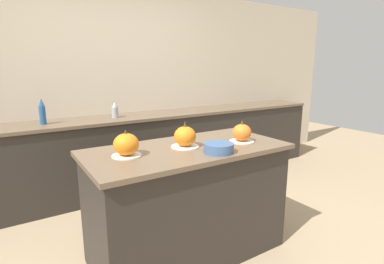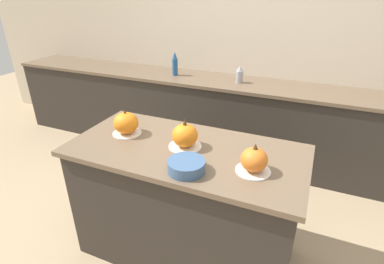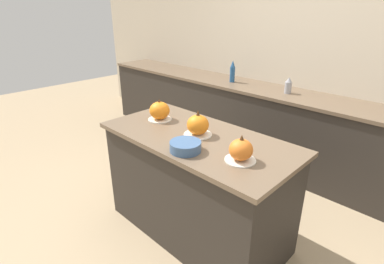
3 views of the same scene
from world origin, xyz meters
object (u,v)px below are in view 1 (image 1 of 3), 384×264
Objects in this scene: bottle_tall at (42,112)px; bottle_short at (115,110)px; pumpkin_cake_right at (242,133)px; pumpkin_cake_left at (126,145)px; mixing_bowl at (219,148)px; pumpkin_cake_center at (185,137)px.

bottle_short is at bearing 0.30° from bottle_tall.
pumpkin_cake_right is at bearing -71.97° from bottle_short.
pumpkin_cake_left reaches higher than pumpkin_cake_right.
mixing_bowl is (0.94, -1.75, -0.11)m from bottle_tall.
bottle_tall is at bearing -179.70° from bottle_short.
bottle_tall is (-1.29, 1.61, 0.08)m from pumpkin_cake_right.
pumpkin_cake_left is 1.52m from bottle_tall.
pumpkin_cake_center is 0.29m from mixing_bowl.
pumpkin_cake_right is 1.13× the size of bottle_short.
pumpkin_cake_right is 1.69m from bottle_short.
bottle_short is (0.76, 0.00, -0.04)m from bottle_tall.
pumpkin_cake_right is 0.93× the size of mixing_bowl.
pumpkin_cake_center is 0.81× the size of bottle_tall.
bottle_tall reaches higher than bottle_short.
pumpkin_cake_right is at bearing 22.86° from mixing_bowl.
pumpkin_cake_left is at bearing -105.65° from bottle_short.
bottle_tall is (-0.35, 1.48, 0.07)m from pumpkin_cake_left.
bottle_short is (-0.05, 1.50, 0.03)m from pumpkin_cake_center.
pumpkin_cake_center reaches higher than pumpkin_cake_right.
pumpkin_cake_left reaches higher than mixing_bowl.
pumpkin_cake_left is at bearing 172.54° from pumpkin_cake_right.
pumpkin_cake_right is at bearing -7.46° from pumpkin_cake_left.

